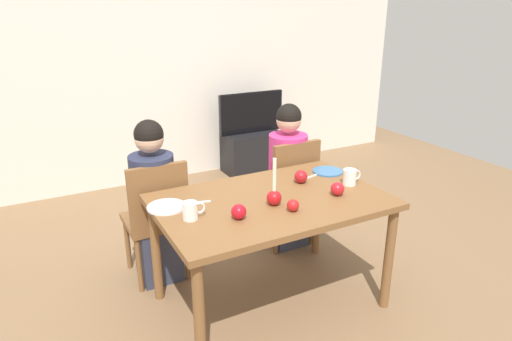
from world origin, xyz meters
TOP-DOWN VIEW (x-y plane):
  - ground_plane at (0.00, 0.00)m, footprint 7.68×7.68m
  - back_wall at (0.00, 2.60)m, footprint 6.40×0.10m
  - dining_table at (0.00, 0.00)m, footprint 1.40×0.90m
  - chair_left at (-0.56, 0.61)m, footprint 0.40×0.40m
  - chair_right at (0.52, 0.61)m, footprint 0.40×0.40m
  - person_left_child at (-0.56, 0.64)m, footprint 0.30×0.30m
  - person_right_child at (0.52, 0.64)m, footprint 0.30×0.30m
  - tv_stand at (1.06, 2.30)m, footprint 0.64×0.40m
  - tv at (1.06, 2.30)m, footprint 0.79×0.05m
  - candle_centerpiece at (-0.03, -0.08)m, footprint 0.09×0.09m
  - plate_left at (-0.61, 0.18)m, footprint 0.23×0.23m
  - plate_right at (0.59, 0.22)m, footprint 0.21×0.21m
  - mug_left at (-0.53, -0.03)m, footprint 0.13×0.09m
  - mug_right at (0.58, -0.04)m, footprint 0.13×0.09m
  - fork_left at (-0.43, 0.16)m, footprint 0.18×0.06m
  - fork_right at (0.42, 0.19)m, footprint 0.18×0.06m
  - apple_near_candle at (0.31, 0.14)m, footprint 0.09×0.09m
  - apple_by_left_plate at (-0.30, -0.15)m, footprint 0.09×0.09m
  - apple_by_right_mug at (0.02, -0.21)m, footprint 0.07×0.07m
  - apple_far_edge at (0.39, -0.14)m, footprint 0.09×0.09m

SIDE VIEW (x-z plane):
  - ground_plane at x=0.00m, z-range 0.00..0.00m
  - tv_stand at x=1.06m, z-range 0.00..0.48m
  - chair_left at x=-0.56m, z-range 0.06..0.96m
  - chair_right at x=0.52m, z-range 0.06..0.96m
  - person_left_child at x=-0.56m, z-range -0.02..1.16m
  - person_right_child at x=0.52m, z-range -0.02..1.16m
  - dining_table at x=0.00m, z-range 0.29..1.04m
  - tv at x=1.06m, z-range 0.48..0.94m
  - fork_left at x=-0.43m, z-range 0.75..0.76m
  - fork_right at x=0.42m, z-range 0.75..0.76m
  - plate_left at x=-0.61m, z-range 0.75..0.76m
  - plate_right at x=0.59m, z-range 0.75..0.76m
  - apple_by_right_mug at x=0.02m, z-range 0.75..0.82m
  - apple_far_edge at x=0.39m, z-range 0.75..0.84m
  - apple_by_left_plate at x=-0.30m, z-range 0.75..0.84m
  - apple_near_candle at x=0.31m, z-range 0.75..0.84m
  - mug_left at x=-0.53m, z-range 0.75..0.85m
  - mug_right at x=0.58m, z-range 0.75..0.86m
  - candle_centerpiece at x=-0.03m, z-range 0.67..0.96m
  - back_wall at x=0.00m, z-range 0.00..2.60m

